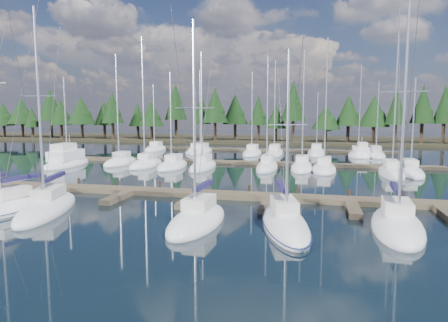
% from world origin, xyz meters
% --- Properties ---
extents(ground, '(260.00, 260.00, 0.00)m').
position_xyz_m(ground, '(0.00, 30.00, 0.00)').
color(ground, black).
rests_on(ground, ground).
extents(far_shore, '(220.00, 30.00, 0.60)m').
position_xyz_m(far_shore, '(0.00, 90.00, 0.30)').
color(far_shore, '#2C2718').
rests_on(far_shore, ground).
extents(main_dock, '(44.00, 6.13, 0.90)m').
position_xyz_m(main_dock, '(0.00, 17.36, 0.20)').
color(main_dock, brown).
rests_on(main_dock, ground).
extents(back_docks, '(50.00, 21.80, 0.40)m').
position_xyz_m(back_docks, '(0.00, 49.58, 0.20)').
color(back_docks, brown).
rests_on(back_docks, ground).
extents(front_sailboat_1, '(4.36, 8.48, 16.04)m').
position_xyz_m(front_sailboat_1, '(-11.55, 9.62, 0.30)').
color(front_sailboat_1, white).
rests_on(front_sailboat_1, ground).
extents(front_sailboat_2, '(5.15, 9.70, 14.57)m').
position_xyz_m(front_sailboat_2, '(-8.81, 10.29, 0.29)').
color(front_sailboat_2, white).
rests_on(front_sailboat_2, ground).
extents(front_sailboat_3, '(3.09, 7.71, 13.03)m').
position_xyz_m(front_sailboat_3, '(2.32, 9.63, 0.29)').
color(front_sailboat_3, white).
rests_on(front_sailboat_3, ground).
extents(front_sailboat_4, '(4.71, 9.75, 11.26)m').
position_xyz_m(front_sailboat_4, '(7.64, 10.24, 0.27)').
color(front_sailboat_4, white).
rests_on(front_sailboat_4, ground).
extents(front_sailboat_5, '(3.38, 8.61, 14.64)m').
position_xyz_m(front_sailboat_5, '(14.14, 11.22, 0.29)').
color(front_sailboat_5, white).
rests_on(front_sailboat_5, ground).
extents(back_sailboat_rows, '(45.41, 32.60, 17.31)m').
position_xyz_m(back_sailboat_rows, '(0.15, 44.84, 0.27)').
color(back_sailboat_rows, white).
rests_on(back_sailboat_rows, ground).
extents(motor_yacht_left, '(4.00, 10.06, 4.93)m').
position_xyz_m(motor_yacht_left, '(-22.85, 32.82, 0.54)').
color(motor_yacht_left, white).
rests_on(motor_yacht_left, ground).
extents(motor_yacht_right, '(2.57, 7.68, 3.83)m').
position_xyz_m(motor_yacht_right, '(16.52, 53.77, 0.43)').
color(motor_yacht_right, white).
rests_on(motor_yacht_right, ground).
extents(tree_line, '(185.58, 11.22, 14.13)m').
position_xyz_m(tree_line, '(-2.66, 80.19, 7.48)').
color(tree_line, black).
rests_on(tree_line, far_shore).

